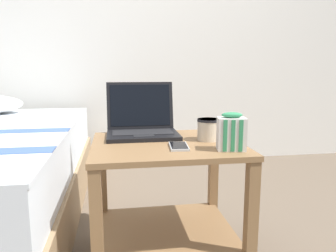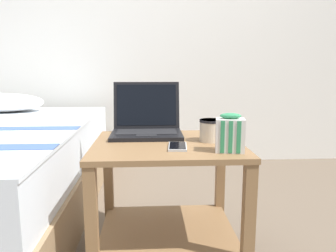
# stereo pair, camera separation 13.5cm
# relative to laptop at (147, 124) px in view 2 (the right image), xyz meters

# --- Properties ---
(back_wall) EXTENTS (8.00, 0.05, 2.50)m
(back_wall) POSITION_rel_laptop_xyz_m (0.09, 1.44, 0.65)
(back_wall) COLOR silver
(back_wall) RESTS_ON ground_plane
(bedside_table) EXTENTS (0.63, 0.55, 0.55)m
(bedside_table) POSITION_rel_laptop_xyz_m (0.09, -0.18, -0.24)
(bedside_table) COLOR olive
(bedside_table) RESTS_ON ground_plane
(laptop) EXTENTS (0.33, 0.29, 0.25)m
(laptop) POSITION_rel_laptop_xyz_m (0.00, 0.00, 0.00)
(laptop) COLOR black
(laptop) RESTS_ON bedside_table
(mug_front_left) EXTENTS (0.13, 0.12, 0.10)m
(mug_front_left) POSITION_rel_laptop_xyz_m (0.29, -0.16, 0.00)
(mug_front_left) COLOR beige
(mug_front_left) RESTS_ON bedside_table
(snack_bag) EXTENTS (0.12, 0.09, 0.15)m
(snack_bag) POSITION_rel_laptop_xyz_m (0.32, -0.35, 0.02)
(snack_bag) COLOR silver
(snack_bag) RESTS_ON bedside_table
(cell_phone) EXTENTS (0.08, 0.14, 0.01)m
(cell_phone) POSITION_rel_laptop_xyz_m (0.13, -0.27, -0.04)
(cell_phone) COLOR #B7BABC
(cell_phone) RESTS_ON bedside_table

